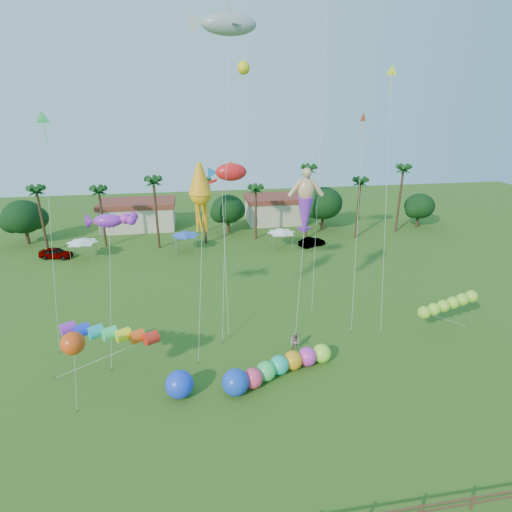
{
  "coord_description": "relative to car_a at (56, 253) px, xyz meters",
  "views": [
    {
      "loc": [
        -4.71,
        -19.0,
        20.23
      ],
      "look_at": [
        0.0,
        10.0,
        9.0
      ],
      "focal_mm": 28.0,
      "sensor_mm": 36.0,
      "label": 1
    }
  ],
  "objects": [
    {
      "name": "ground",
      "position": [
        23.96,
        -36.94,
        -0.76
      ],
      "size": [
        160.0,
        160.0,
        0.0
      ],
      "primitive_type": "plane",
      "color": "#285116",
      "rests_on": "ground"
    },
    {
      "name": "tree_line",
      "position": [
        27.52,
        7.05,
        3.52
      ],
      "size": [
        69.46,
        8.91,
        11.0
      ],
      "color": "#3A2819",
      "rests_on": "ground"
    },
    {
      "name": "buildings_row",
      "position": [
        20.87,
        13.06,
        1.24
      ],
      "size": [
        35.0,
        7.0,
        4.0
      ],
      "color": "beige",
      "rests_on": "ground"
    },
    {
      "name": "tent_row",
      "position": [
        17.96,
        -0.61,
        1.99
      ],
      "size": [
        31.0,
        4.0,
        0.6
      ],
      "color": "white",
      "rests_on": "ground"
    },
    {
      "name": "car_a",
      "position": [
        0.0,
        0.0,
        0.0
      ],
      "size": [
        4.75,
        2.76,
        1.52
      ],
      "primitive_type": "imported",
      "rotation": [
        0.0,
        0.0,
        1.34
      ],
      "color": "#4C4C54",
      "rests_on": "ground"
    },
    {
      "name": "car_b",
      "position": [
        36.75,
        -0.97,
        -0.08
      ],
      "size": [
        4.38,
        2.86,
        1.36
      ],
      "primitive_type": "imported",
      "rotation": [
        0.0,
        0.0,
        1.94
      ],
      "color": "#4C4C54",
      "rests_on": "ground"
    },
    {
      "name": "spectator_b",
      "position": [
        27.32,
        -27.27,
        0.15
      ],
      "size": [
        1.12,
        1.1,
        1.82
      ],
      "primitive_type": "imported",
      "rotation": [
        0.0,
        0.0,
        -0.73
      ],
      "color": "gray",
      "rests_on": "ground"
    },
    {
      "name": "caterpillar_inflatable",
      "position": [
        24.88,
        -30.47,
        0.09
      ],
      "size": [
        9.64,
        4.9,
        2.01
      ],
      "rotation": [
        0.0,
        0.0,
        0.37
      ],
      "color": "#EF3E62",
      "rests_on": "ground"
    },
    {
      "name": "blue_ball",
      "position": [
        17.54,
        -31.46,
        0.28
      ],
      "size": [
        2.07,
        2.07,
        2.07
      ],
      "primitive_type": "sphere",
      "color": "blue",
      "rests_on": "ground"
    },
    {
      "name": "rainbow_tube",
      "position": [
        13.67,
        -28.6,
        2.63
      ],
      "size": [
        9.6,
        3.44,
        3.9
      ],
      "color": "red",
      "rests_on": "ground"
    },
    {
      "name": "green_worm",
      "position": [
        39.22,
        -27.15,
        1.95
      ],
      "size": [
        8.84,
        1.87,
        3.39
      ],
      "color": "#91D62F",
      "rests_on": "ground"
    },
    {
      "name": "orange_ball_kite",
      "position": [
        10.96,
        -31.91,
        4.77
      ],
      "size": [
        1.94,
        1.94,
        6.31
      ],
      "color": "#E54412",
      "rests_on": "ground"
    },
    {
      "name": "merman_kite",
      "position": [
        29.26,
        -22.01,
        10.89
      ],
      "size": [
        2.72,
        4.39,
        14.51
      ],
      "color": "tan",
      "rests_on": "ground"
    },
    {
      "name": "fish_kite",
      "position": [
        22.9,
        -19.17,
        13.61
      ],
      "size": [
        4.32,
        5.63,
        15.28
      ],
      "color": "red",
      "rests_on": "ground"
    },
    {
      "name": "shark_kite",
      "position": [
        23.06,
        -18.56,
        25.59
      ],
      "size": [
        6.49,
        8.72,
        27.46
      ],
      "color": "gray",
      "rests_on": "ground"
    },
    {
      "name": "squid_kite",
      "position": [
        19.92,
        -23.81,
        12.57
      ],
      "size": [
        2.48,
        5.15,
        16.03
      ],
      "color": "#FF9D14",
      "rests_on": "ground"
    },
    {
      "name": "lobster_kite",
      "position": [
        12.44,
        -23.23,
        10.62
      ],
      "size": [
        4.56,
        6.18,
        12.16
      ],
      "color": "purple",
      "rests_on": "ground"
    },
    {
      "name": "delta_kite_red",
      "position": [
        34.25,
        -21.53,
        17.78
      ],
      "size": [
        1.39,
        4.06,
        19.58
      ],
      "color": "#EE4E1A",
      "rests_on": "ground"
    },
    {
      "name": "delta_kite_yellow",
      "position": [
        36.27,
        -21.85,
        21.24
      ],
      "size": [
        0.9,
        4.72,
        23.25
      ],
      "color": "#D3E517",
      "rests_on": "ground"
    },
    {
      "name": "delta_kite_green",
      "position": [
        8.01,
        -20.78,
        18.05
      ],
      "size": [
        1.61,
        3.87,
        19.75
      ],
      "color": "#34DE68",
      "rests_on": "ground"
    }
  ]
}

